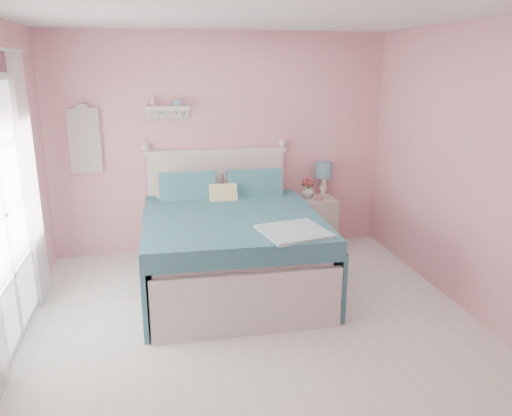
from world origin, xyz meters
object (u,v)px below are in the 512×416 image
object	(u,v)px
bed	(230,246)
table_lamp	(324,173)
teacup	(318,197)
nightstand	(316,223)
vase	(307,191)

from	to	relation	value
bed	table_lamp	distance (m)	1.71
bed	teacup	bearing A→B (deg)	32.76
nightstand	teacup	size ratio (longest dim) A/B	6.02
bed	teacup	xyz separation A→B (m)	(1.19, 0.73, 0.27)
table_lamp	teacup	distance (m)	0.36
teacup	table_lamp	bearing A→B (deg)	59.36
nightstand	bed	bearing A→B (deg)	-144.81
bed	table_lamp	xyz separation A→B (m)	(1.32, 0.96, 0.52)
table_lamp	teacup	bearing A→B (deg)	-120.64
nightstand	teacup	xyz separation A→B (m)	(-0.02, -0.12, 0.36)
teacup	vase	bearing A→B (deg)	117.61
teacup	nightstand	bearing A→B (deg)	82.28
bed	nightstand	world-z (taller)	bed
bed	table_lamp	size ratio (longest dim) A/B	5.23
vase	table_lamp	bearing A→B (deg)	15.96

